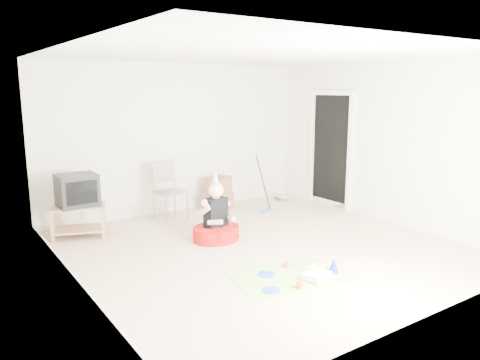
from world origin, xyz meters
TOP-DOWN VIEW (x-y plane):
  - ground at (0.00, 0.00)m, footprint 5.00×5.00m
  - doorway_recess at (2.48, 1.20)m, footprint 0.02×0.90m
  - tv_stand at (-1.95, 1.91)m, footprint 0.87×0.70m
  - crt_tv at (-1.95, 1.91)m, footprint 0.56×0.47m
  - folding_chair at (-0.44, 1.96)m, footprint 0.49×0.47m
  - cardboard_boxes at (0.57, 2.08)m, footprint 0.58×0.53m
  - floor_mop at (1.19, 1.50)m, footprint 0.26×0.32m
  - book_pile at (2.01, 2.05)m, footprint 0.26×0.30m
  - seated_woman at (-0.36, 0.64)m, footprint 0.81×0.81m
  - party_mat at (-0.37, -0.97)m, footprint 1.41×1.13m
  - birthday_cake at (-0.15, -1.24)m, footprint 0.35×0.31m
  - blue_plate_near at (-0.55, -0.82)m, footprint 0.21×0.21m
  - blue_plate_far at (-0.77, -1.20)m, footprint 0.23×0.23m
  - orange_cup_near at (-0.19, -0.77)m, footprint 0.07×0.07m
  - orange_cup_far at (-0.47, -1.32)m, footprint 0.09×0.09m
  - blue_party_hat at (0.16, -1.21)m, footprint 0.17×0.17m

SIDE VIEW (x-z plane):
  - ground at x=0.00m, z-range 0.00..0.00m
  - party_mat at x=-0.37m, z-range 0.00..0.01m
  - blue_plate_far at x=-0.77m, z-range 0.01..0.02m
  - blue_plate_near at x=-0.55m, z-range 0.01..0.02m
  - book_pile at x=2.01m, z-range 0.00..0.08m
  - orange_cup_near at x=-0.19m, z-range 0.01..0.08m
  - birthday_cake at x=-0.15m, z-range -0.03..0.12m
  - orange_cup_far at x=-0.47m, z-range 0.01..0.09m
  - blue_party_hat at x=0.16m, z-range 0.01..0.19m
  - seated_woman at x=-0.36m, z-range -0.29..0.74m
  - floor_mop at x=1.19m, z-range -0.23..0.76m
  - tv_stand at x=-1.95m, z-range 0.04..0.52m
  - cardboard_boxes at x=0.57m, z-range -0.01..0.59m
  - folding_chair at x=-0.44m, z-range -0.01..0.98m
  - crt_tv at x=-1.95m, z-range 0.47..0.95m
  - doorway_recess at x=2.48m, z-range 0.00..2.05m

